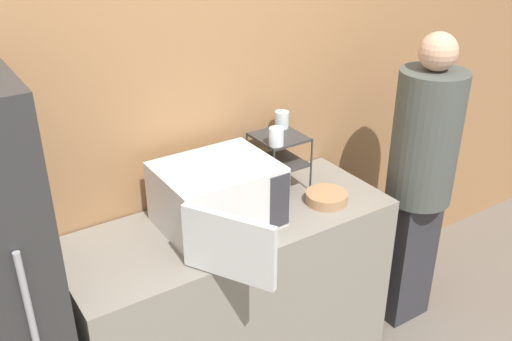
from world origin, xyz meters
name	(u,v)px	position (x,y,z in m)	size (l,w,h in m)	color
wall_back	(193,119)	(0.00, 0.64, 1.30)	(8.00, 0.06, 2.60)	#9E7047
counter	(233,299)	(0.00, 0.30, 0.45)	(1.56, 0.60, 0.91)	gray
microwave	(218,197)	(-0.07, 0.30, 1.05)	(0.54, 0.77, 0.29)	silver
dish_rack	(279,151)	(0.37, 0.45, 1.11)	(0.24, 0.25, 0.28)	#333333
glass_front_left	(276,137)	(0.29, 0.37, 1.24)	(0.07, 0.07, 0.09)	silver
glass_back_right	(282,120)	(0.44, 0.53, 1.24)	(0.07, 0.07, 0.09)	silver
bowl	(326,198)	(0.48, 0.19, 0.93)	(0.20, 0.20, 0.05)	#AD7F56
person	(421,171)	(1.06, 0.12, 0.94)	(0.34, 0.34, 1.68)	#2D2D33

